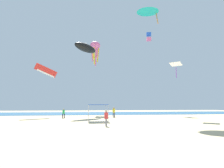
# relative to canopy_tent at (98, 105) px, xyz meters

# --- Properties ---
(ground) EXTENTS (110.00, 110.00, 0.10)m
(ground) POSITION_rel_canopy_tent_xyz_m (2.07, -4.13, -2.19)
(ground) COLOR #D1BA8C
(ocean_strip) EXTENTS (110.00, 18.66, 0.03)m
(ocean_strip) POSITION_rel_canopy_tent_xyz_m (2.07, 23.93, -2.12)
(ocean_strip) COLOR #28608C
(ocean_strip) RESTS_ON ground
(canopy_tent) EXTENTS (2.61, 3.13, 2.26)m
(canopy_tent) POSITION_rel_canopy_tent_xyz_m (0.00, 0.00, 0.00)
(canopy_tent) COLOR #B2B2B7
(canopy_tent) RESTS_ON ground
(person_near_tent) EXTENTS (0.44, 0.44, 1.84)m
(person_near_tent) POSITION_rel_canopy_tent_xyz_m (3.27, 7.16, -1.06)
(person_near_tent) COLOR #33384C
(person_near_tent) RESTS_ON ground
(person_leftmost) EXTENTS (0.43, 0.38, 1.60)m
(person_leftmost) POSITION_rel_canopy_tent_xyz_m (-5.42, 6.49, -1.20)
(person_leftmost) COLOR black
(person_leftmost) RESTS_ON ground
(person_central) EXTENTS (0.39, 0.44, 1.65)m
(person_central) POSITION_rel_canopy_tent_xyz_m (0.56, -5.87, -1.17)
(person_central) COLOR slate
(person_central) RESTS_ON ground
(kite_delta_teal) EXTENTS (3.71, 3.75, 3.02)m
(kite_delta_teal) POSITION_rel_canopy_tent_xyz_m (8.21, 1.99, 15.72)
(kite_delta_teal) COLOR teal
(kite_parafoil_red) EXTENTS (4.29, 2.04, 2.75)m
(kite_parafoil_red) POSITION_rel_canopy_tent_xyz_m (-9.84, 11.71, 6.92)
(kite_parafoil_red) COLOR red
(kite_inflatable_black) EXTENTS (5.88, 6.10, 2.42)m
(kite_inflatable_black) POSITION_rel_canopy_tent_xyz_m (-2.10, 14.34, 12.91)
(kite_inflatable_black) COLOR black
(kite_diamond_white) EXTENTS (2.42, 2.42, 2.51)m
(kite_diamond_white) POSITION_rel_canopy_tent_xyz_m (12.81, 2.09, 6.60)
(kite_diamond_white) COLOR white
(kite_octopus_pink) EXTENTS (3.85, 3.85, 6.45)m
(kite_octopus_pink) POSITION_rel_canopy_tent_xyz_m (0.30, 21.51, 15.74)
(kite_octopus_pink) COLOR pink
(kite_box_blue) EXTENTS (1.44, 1.62, 2.78)m
(kite_box_blue) POSITION_rel_canopy_tent_xyz_m (15.48, 21.70, 19.38)
(kite_box_blue) COLOR blue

